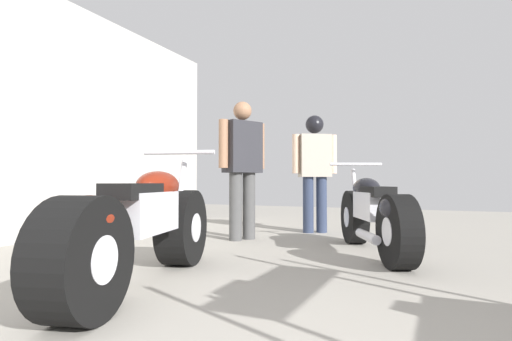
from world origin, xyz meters
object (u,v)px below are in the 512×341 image
at_px(mechanic_with_helmet, 315,162).
at_px(motorcycle_black_naked, 374,214).
at_px(motorcycle_maroon_cruiser, 142,228).
at_px(mechanic_in_blue, 242,161).

bearing_deg(mechanic_with_helmet, motorcycle_black_naked, -54.97).
height_order(motorcycle_maroon_cruiser, mechanic_in_blue, mechanic_in_blue).
xyz_separation_m(motorcycle_maroon_cruiser, mechanic_in_blue, (-0.40, 2.24, 0.56)).
xyz_separation_m(mechanic_in_blue, mechanic_with_helmet, (0.59, 1.04, 0.03)).
bearing_deg(motorcycle_black_naked, mechanic_with_helmet, 125.03).
height_order(motorcycle_black_naked, mechanic_in_blue, mechanic_in_blue).
distance_m(motorcycle_maroon_cruiser, motorcycle_black_naked, 2.21).
bearing_deg(mechanic_in_blue, mechanic_with_helmet, 60.23).
bearing_deg(motorcycle_black_naked, mechanic_in_blue, 166.45).
relative_size(motorcycle_black_naked, mechanic_in_blue, 1.10).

